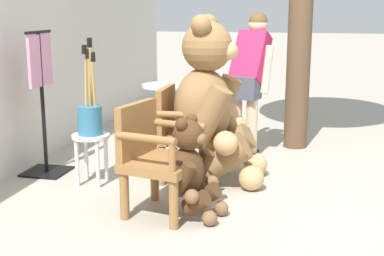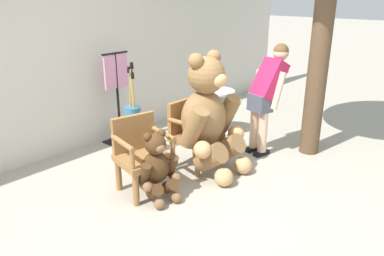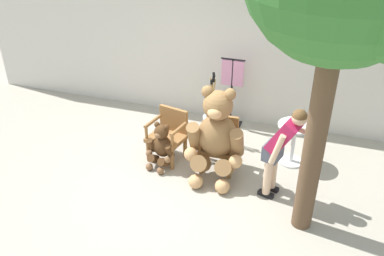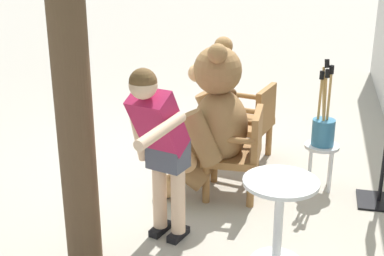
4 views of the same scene
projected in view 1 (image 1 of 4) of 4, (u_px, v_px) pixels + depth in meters
ground_plane at (251, 200)px, 4.46m from camera, size 60.00×60.00×0.00m
wooden_chair_left at (156, 155)px, 4.10m from camera, size 0.66×0.63×0.86m
wooden_chair_right at (183, 130)px, 4.94m from camera, size 0.57×0.53×0.86m
teddy_bear_large at (212, 102)px, 4.82m from camera, size 0.91×0.86×1.51m
teddy_bear_small at (191, 168)px, 4.04m from camera, size 0.49×0.49×0.79m
person_visitor at (250, 71)px, 5.69m from camera, size 0.86×0.48×1.52m
white_stool at (91, 146)px, 4.81m from camera, size 0.34×0.34×0.46m
brush_bucket at (90, 115)px, 4.75m from camera, size 0.22×0.22×0.86m
round_side_table at (167, 108)px, 6.10m from camera, size 0.56×0.56×0.72m
clothing_display_stand at (42, 100)px, 5.05m from camera, size 0.44×0.40×1.36m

